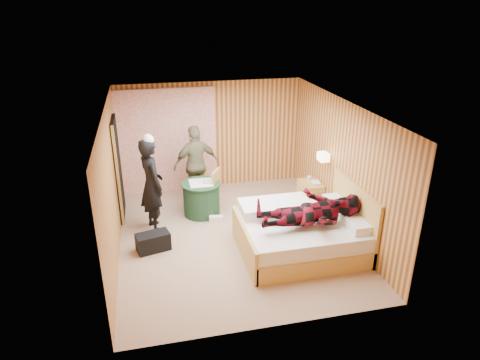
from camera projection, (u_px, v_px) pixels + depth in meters
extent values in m
cube|color=tan|center=(233.00, 236.00, 8.15)|extent=(4.20, 5.00, 0.01)
cube|color=silver|center=(232.00, 107.00, 7.17)|extent=(4.20, 5.00, 0.01)
cube|color=#DF9E55|center=(211.00, 136.00, 9.90)|extent=(4.20, 0.02, 2.50)
cube|color=#DF9E55|center=(112.00, 186.00, 7.23)|extent=(0.02, 5.00, 2.50)
cube|color=#DF9E55|center=(341.00, 166.00, 8.09)|extent=(0.02, 5.00, 2.50)
cube|color=white|center=(168.00, 142.00, 9.65)|extent=(2.20, 0.08, 2.40)
cube|color=black|center=(118.00, 169.00, 8.58)|extent=(0.06, 0.90, 2.05)
cylinder|color=gold|center=(327.00, 156.00, 8.45)|extent=(0.18, 0.04, 0.04)
cube|color=beige|center=(323.00, 157.00, 8.43)|extent=(0.18, 0.24, 0.16)
cube|color=#E0B05C|center=(302.00, 242.00, 7.64)|extent=(2.13, 1.71, 0.32)
cube|color=silver|center=(303.00, 228.00, 7.52)|extent=(2.07, 1.64, 0.27)
cube|color=#E0B05C|center=(244.00, 243.00, 7.36)|extent=(0.06, 1.71, 0.60)
cube|color=#E0B05C|center=(354.00, 216.00, 7.67)|extent=(0.06, 1.71, 1.17)
cube|color=white|center=(359.00, 224.00, 7.25)|extent=(0.41, 0.59, 0.15)
cube|color=white|center=(338.00, 203.00, 7.97)|extent=(0.41, 0.59, 0.15)
cube|color=silver|center=(275.00, 207.00, 7.79)|extent=(1.28, 0.64, 0.19)
cube|color=#E0B05C|center=(310.00, 195.00, 9.20)|extent=(0.42, 0.57, 0.57)
cube|color=#E0B05C|center=(311.00, 187.00, 9.13)|extent=(0.44, 0.59, 0.03)
cylinder|color=#21472B|center=(202.00, 199.00, 8.88)|extent=(0.75, 0.75, 0.68)
cylinder|color=#21472B|center=(201.00, 184.00, 8.74)|extent=(0.80, 0.80, 0.03)
cube|color=white|center=(201.00, 183.00, 8.73)|extent=(0.48, 0.48, 0.01)
cube|color=#E0B05C|center=(198.00, 184.00, 9.34)|extent=(0.47, 0.47, 0.05)
cube|color=#E0B05C|center=(197.00, 170.00, 9.41)|extent=(0.42, 0.10, 0.46)
cylinder|color=#E0B05C|center=(190.00, 197.00, 9.26)|extent=(0.04, 0.04, 0.43)
cylinder|color=#E0B05C|center=(206.00, 190.00, 9.60)|extent=(0.04, 0.04, 0.43)
cube|color=#E0B05C|center=(208.00, 191.00, 8.97)|extent=(0.58, 0.58, 0.05)
cube|color=#E0B05C|center=(216.00, 181.00, 8.82)|extent=(0.25, 0.39, 0.47)
cylinder|color=#E0B05C|center=(203.00, 197.00, 9.26)|extent=(0.04, 0.04, 0.44)
cylinder|color=#E0B05C|center=(213.00, 206.00, 8.86)|extent=(0.04, 0.04, 0.44)
cube|color=black|center=(153.00, 242.00, 7.65)|extent=(0.64, 0.44, 0.33)
cube|color=white|center=(205.00, 215.00, 8.81)|extent=(0.32, 0.20, 0.13)
cube|color=white|center=(216.00, 219.00, 8.66)|extent=(0.30, 0.16, 0.12)
imported|color=black|center=(152.00, 185.00, 8.09)|extent=(0.64, 0.78, 1.84)
imported|color=#6B6847|center=(196.00, 164.00, 9.28)|extent=(1.08, 0.63, 1.72)
imported|color=maroon|center=(312.00, 204.00, 7.13)|extent=(0.86, 0.67, 1.77)
imported|color=white|center=(312.00, 183.00, 9.04)|extent=(0.19, 0.24, 0.02)
imported|color=white|center=(312.00, 182.00, 9.03)|extent=(0.19, 0.25, 0.02)
imported|color=white|center=(309.00, 178.00, 9.19)|extent=(0.12, 0.12, 0.09)
imported|color=white|center=(206.00, 181.00, 8.69)|extent=(0.14, 0.14, 0.10)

